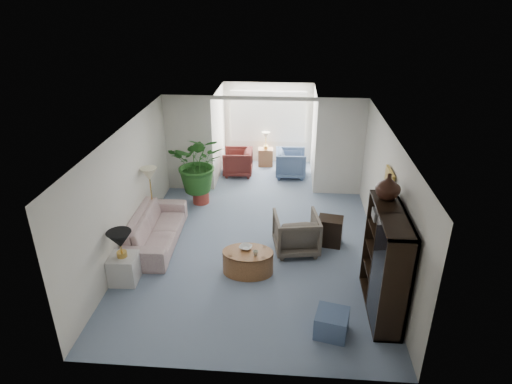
# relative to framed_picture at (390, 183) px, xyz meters

# --- Properties ---
(floor) EXTENTS (6.00, 6.00, 0.00)m
(floor) POSITION_rel_framed_picture_xyz_m (-2.46, 0.10, -1.70)
(floor) COLOR gray
(floor) RESTS_ON ground
(sunroom_floor) EXTENTS (2.60, 2.60, 0.00)m
(sunroom_floor) POSITION_rel_framed_picture_xyz_m (-2.46, 4.20, -1.70)
(sunroom_floor) COLOR gray
(sunroom_floor) RESTS_ON ground
(back_pier_left) EXTENTS (1.20, 0.12, 2.50)m
(back_pier_left) POSITION_rel_framed_picture_xyz_m (-4.36, 3.10, -0.45)
(back_pier_left) COLOR silver
(back_pier_left) RESTS_ON ground
(back_pier_right) EXTENTS (1.20, 0.12, 2.50)m
(back_pier_right) POSITION_rel_framed_picture_xyz_m (-0.56, 3.10, -0.45)
(back_pier_right) COLOR silver
(back_pier_right) RESTS_ON ground
(back_header) EXTENTS (2.60, 0.12, 0.10)m
(back_header) POSITION_rel_framed_picture_xyz_m (-2.46, 3.10, 0.75)
(back_header) COLOR silver
(back_header) RESTS_ON back_pier_left
(window_pane) EXTENTS (2.20, 0.02, 1.50)m
(window_pane) POSITION_rel_framed_picture_xyz_m (-2.46, 5.28, -0.30)
(window_pane) COLOR white
(window_blinds) EXTENTS (2.20, 0.02, 1.50)m
(window_blinds) POSITION_rel_framed_picture_xyz_m (-2.46, 5.25, -0.30)
(window_blinds) COLOR white
(framed_picture) EXTENTS (0.04, 0.50, 0.40)m
(framed_picture) POSITION_rel_framed_picture_xyz_m (0.00, 0.00, 0.00)
(framed_picture) COLOR #B0A68D
(sofa) EXTENTS (0.96, 2.30, 0.66)m
(sofa) POSITION_rel_framed_picture_xyz_m (-4.52, 0.38, -1.37)
(sofa) COLOR beige
(sofa) RESTS_ON ground
(end_table) EXTENTS (0.50, 0.50, 0.53)m
(end_table) POSITION_rel_framed_picture_xyz_m (-4.72, -0.97, -1.44)
(end_table) COLOR silver
(end_table) RESTS_ON ground
(table_lamp) EXTENTS (0.44, 0.44, 0.30)m
(table_lamp) POSITION_rel_framed_picture_xyz_m (-4.72, -0.97, -0.82)
(table_lamp) COLOR black
(table_lamp) RESTS_ON end_table
(floor_lamp) EXTENTS (0.36, 0.36, 0.28)m
(floor_lamp) POSITION_rel_framed_picture_xyz_m (-4.78, 1.10, -0.45)
(floor_lamp) COLOR beige
(floor_lamp) RESTS_ON ground
(coffee_table) EXTENTS (1.16, 1.16, 0.45)m
(coffee_table) POSITION_rel_framed_picture_xyz_m (-2.52, -0.52, -1.47)
(coffee_table) COLOR #995F37
(coffee_table) RESTS_ON ground
(coffee_bowl) EXTENTS (0.28, 0.28, 0.06)m
(coffee_bowl) POSITION_rel_framed_picture_xyz_m (-2.57, -0.42, -1.22)
(coffee_bowl) COLOR silver
(coffee_bowl) RESTS_ON coffee_table
(coffee_cup) EXTENTS (0.12, 0.12, 0.09)m
(coffee_cup) POSITION_rel_framed_picture_xyz_m (-2.37, -0.62, -1.21)
(coffee_cup) COLOR #B4B39E
(coffee_cup) RESTS_ON coffee_table
(wingback_chair) EXTENTS (0.99, 1.01, 0.81)m
(wingback_chair) POSITION_rel_framed_picture_xyz_m (-1.62, 0.32, -1.30)
(wingback_chair) COLOR #696053
(wingback_chair) RESTS_ON ground
(side_table_dark) EXTENTS (0.56, 0.48, 0.60)m
(side_table_dark) POSITION_rel_framed_picture_xyz_m (-0.92, 0.62, -1.40)
(side_table_dark) COLOR black
(side_table_dark) RESTS_ON ground
(entertainment_cabinet) EXTENTS (0.43, 1.63, 1.81)m
(entertainment_cabinet) POSITION_rel_framed_picture_xyz_m (-0.23, -1.36, -0.80)
(entertainment_cabinet) COLOR black
(entertainment_cabinet) RESTS_ON ground
(cabinet_urn) EXTENTS (0.40, 0.40, 0.42)m
(cabinet_urn) POSITION_rel_framed_picture_xyz_m (-0.23, -0.86, 0.31)
(cabinet_urn) COLOR black
(cabinet_urn) RESTS_ON entertainment_cabinet
(ottoman) EXTENTS (0.58, 0.58, 0.39)m
(ottoman) POSITION_rel_framed_picture_xyz_m (-1.08, -2.02, -1.51)
(ottoman) COLOR slate
(ottoman) RESTS_ON ground
(plant_pot) EXTENTS (0.40, 0.40, 0.32)m
(plant_pot) POSITION_rel_framed_picture_xyz_m (-3.96, 2.32, -1.54)
(plant_pot) COLOR #9D382D
(plant_pot) RESTS_ON ground
(house_plant) EXTENTS (1.32, 1.14, 1.47)m
(house_plant) POSITION_rel_framed_picture_xyz_m (-3.96, 2.32, -0.65)
(house_plant) COLOR #25591E
(house_plant) RESTS_ON plant_pot
(sunroom_chair_blue) EXTENTS (0.86, 0.84, 0.76)m
(sunroom_chair_blue) POSITION_rel_framed_picture_xyz_m (-1.75, 4.18, -1.32)
(sunroom_chair_blue) COLOR slate
(sunroom_chair_blue) RESTS_ON ground
(sunroom_chair_maroon) EXTENTS (0.84, 0.82, 0.74)m
(sunroom_chair_maroon) POSITION_rel_framed_picture_xyz_m (-3.25, 4.18, -1.33)
(sunroom_chair_maroon) COLOR #5C241F
(sunroom_chair_maroon) RESTS_ON ground
(sunroom_table) EXTENTS (0.44, 0.35, 0.52)m
(sunroom_table) POSITION_rel_framed_picture_xyz_m (-2.50, 4.93, -1.44)
(sunroom_table) COLOR #995F37
(sunroom_table) RESTS_ON ground
(shelf_clutter) EXTENTS (0.30, 1.04, 0.61)m
(shelf_clutter) POSITION_rel_framed_picture_xyz_m (-0.28, -1.43, -0.31)
(shelf_clutter) COLOR #4D4B47
(shelf_clutter) RESTS_ON entertainment_cabinet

